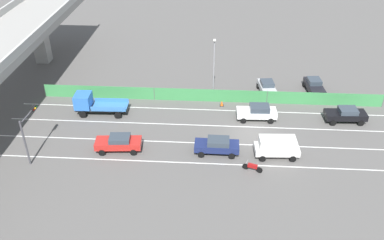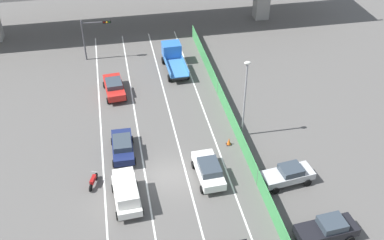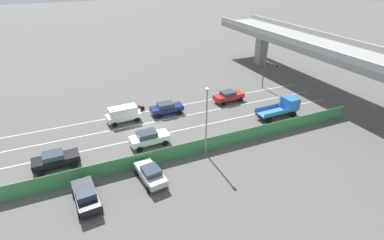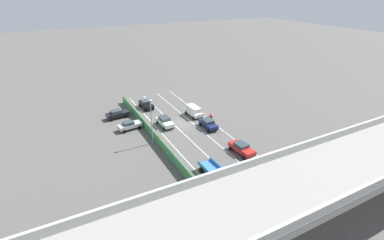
{
  "view_description": "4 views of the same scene",
  "coord_description": "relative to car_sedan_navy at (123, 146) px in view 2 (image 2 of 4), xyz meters",
  "views": [
    {
      "loc": [
        -36.56,
        3.79,
        24.79
      ],
      "look_at": [
        -0.25,
        6.13,
        1.87
      ],
      "focal_mm": 38.62,
      "sensor_mm": 36.0,
      "label": 1
    },
    {
      "loc": [
        -3.28,
        -28.14,
        26.61
      ],
      "look_at": [
        2.99,
        4.04,
        2.42
      ],
      "focal_mm": 43.48,
      "sensor_mm": 36.0,
      "label": 2
    },
    {
      "loc": [
        31.44,
        -7.94,
        18.39
      ],
      "look_at": [
        2.3,
        4.82,
        1.44
      ],
      "focal_mm": 27.63,
      "sensor_mm": 36.0,
      "label": 3
    },
    {
      "loc": [
        20.84,
        42.86,
        23.48
      ],
      "look_at": [
        0.19,
        3.66,
        2.44
      ],
      "focal_mm": 26.44,
      "sensor_mm": 36.0,
      "label": 4
    }
  ],
  "objects": [
    {
      "name": "street_lamp",
      "position": [
        10.95,
        0.64,
        3.74
      ],
      "size": [
        0.6,
        0.36,
        7.75
      ],
      "color": "gray",
      "rests_on": "ground"
    },
    {
      "name": "ground_plane",
      "position": [
        3.26,
        -3.44,
        -0.92
      ],
      "size": [
        300.0,
        300.0,
        0.0
      ],
      "primitive_type": "plane",
      "color": "#565451"
    },
    {
      "name": "car_hatchback_white",
      "position": [
        6.65,
        -4.41,
        0.04
      ],
      "size": [
        2.18,
        4.51,
        1.75
      ],
      "color": "silver",
      "rests_on": "ground"
    },
    {
      "name": "car_sedan_red",
      "position": [
        -0.15,
        9.84,
        -0.0
      ],
      "size": [
        2.3,
        4.69,
        1.63
      ],
      "color": "red",
      "rests_on": "ground"
    },
    {
      "name": "parked_wagon_silver",
      "position": [
        12.84,
        -6.07,
        -0.04
      ],
      "size": [
        4.42,
        2.37,
        1.59
      ],
      "color": "#B2B5B7",
      "rests_on": "ground"
    },
    {
      "name": "green_fence",
      "position": [
        10.36,
        0.96,
        -0.11
      ],
      "size": [
        0.1,
        40.89,
        1.62
      ],
      "color": "#3D8E4C",
      "rests_on": "ground"
    },
    {
      "name": "lane_line_mid_left",
      "position": [
        1.57,
        0.96,
        -0.91
      ],
      "size": [
        0.14,
        44.79,
        0.01
      ],
      "primitive_type": "cube",
      "color": "silver",
      "rests_on": "ground"
    },
    {
      "name": "traffic_cone",
      "position": [
        9.42,
        -0.46,
        -0.59
      ],
      "size": [
        0.47,
        0.47,
        0.7
      ],
      "color": "orange",
      "rests_on": "ground"
    },
    {
      "name": "car_sedan_navy",
      "position": [
        0.0,
        0.0,
        0.0
      ],
      "size": [
        2.02,
        4.44,
        1.63
      ],
      "color": "navy",
      "rests_on": "ground"
    },
    {
      "name": "car_van_white",
      "position": [
        -0.12,
        -5.84,
        0.26
      ],
      "size": [
        2.25,
        4.42,
        2.06
      ],
      "color": "silver",
      "rests_on": "ground"
    },
    {
      "name": "flatbed_truck_blue",
      "position": [
        6.76,
        14.38,
        0.34
      ],
      "size": [
        2.45,
        5.94,
        2.43
      ],
      "color": "black",
      "rests_on": "ground"
    },
    {
      "name": "lane_line_mid_right",
      "position": [
        4.95,
        0.96,
        -0.91
      ],
      "size": [
        0.14,
        44.79,
        0.01
      ],
      "primitive_type": "cube",
      "color": "silver",
      "rests_on": "ground"
    },
    {
      "name": "lane_line_left_edge",
      "position": [
        -1.82,
        0.96,
        -0.91
      ],
      "size": [
        0.14,
        44.79,
        0.01
      ],
      "primitive_type": "cube",
      "color": "silver",
      "rests_on": "ground"
    },
    {
      "name": "motorcycle",
      "position": [
        -2.65,
        -3.36,
        -0.46
      ],
      "size": [
        0.85,
        1.87,
        0.93
      ],
      "color": "black",
      "rests_on": "ground"
    },
    {
      "name": "parked_sedan_dark",
      "position": [
        13.56,
        -11.99,
        0.01
      ],
      "size": [
        4.51,
        2.26,
        1.7
      ],
      "color": "black",
      "rests_on": "ground"
    },
    {
      "name": "lane_line_right_edge",
      "position": [
        8.33,
        0.96,
        -0.91
      ],
      "size": [
        0.14,
        44.79,
        0.01
      ],
      "primitive_type": "cube",
      "color": "silver",
      "rests_on": "ground"
    },
    {
      "name": "traffic_light",
      "position": [
        -1.75,
        17.86,
        2.58
      ],
      "size": [
        3.4,
        0.49,
        4.88
      ],
      "color": "#47474C",
      "rests_on": "ground"
    }
  ]
}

